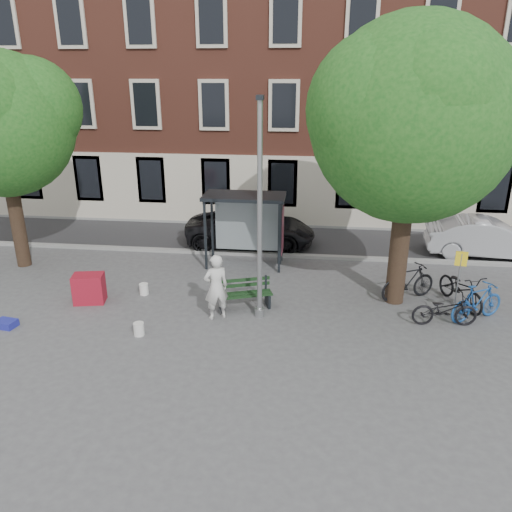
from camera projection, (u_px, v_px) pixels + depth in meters
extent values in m
plane|color=#4C4C4F|center=(259.00, 316.00, 14.45)|extent=(90.00, 90.00, 0.00)
cube|color=#28282B|center=(278.00, 240.00, 20.96)|extent=(40.00, 4.00, 0.01)
cube|color=gray|center=(274.00, 255.00, 19.08)|extent=(40.00, 0.25, 0.12)
cube|color=gray|center=(282.00, 225.00, 22.80)|extent=(40.00, 0.25, 0.12)
cube|color=brown|center=(290.00, 64.00, 24.11)|extent=(30.00, 8.00, 14.00)
cylinder|color=#9EA0A3|center=(260.00, 216.00, 13.40)|extent=(0.14, 0.14, 6.00)
cylinder|color=#9EA0A3|center=(259.00, 312.00, 14.40)|extent=(0.28, 0.28, 0.24)
cube|color=#1E2328|center=(260.00, 97.00, 12.34)|extent=(0.18, 0.35, 0.12)
cylinder|color=black|center=(399.00, 249.00, 14.80)|extent=(0.56, 0.56, 3.40)
sphere|color=#195419|center=(413.00, 121.00, 13.51)|extent=(5.60, 5.60, 5.60)
sphere|color=#195419|center=(446.00, 101.00, 13.61)|extent=(3.92, 3.92, 3.92)
sphere|color=#195419|center=(385.00, 110.00, 13.22)|extent=(4.20, 4.20, 4.20)
sphere|color=#195419|center=(430.00, 99.00, 12.44)|extent=(3.64, 3.64, 3.64)
cylinder|color=black|center=(18.00, 223.00, 17.69)|extent=(0.48, 0.48, 3.20)
sphere|color=#195419|center=(1.00, 125.00, 16.51)|extent=(4.80, 4.80, 4.80)
sphere|color=#195419|center=(30.00, 108.00, 16.61)|extent=(3.36, 3.36, 3.36)
cube|color=#1E2328|center=(205.00, 236.00, 17.43)|extent=(0.08, 0.08, 2.50)
cube|color=#1E2328|center=(279.00, 239.00, 17.14)|extent=(0.08, 0.08, 2.50)
cube|color=#1E2328|center=(212.00, 226.00, 18.55)|extent=(0.08, 0.08, 2.50)
cube|color=#1E2328|center=(282.00, 228.00, 18.26)|extent=(0.08, 0.08, 2.50)
cube|color=#1E2328|center=(244.00, 196.00, 17.39)|extent=(2.85, 1.45, 0.12)
cube|color=#8C999E|center=(247.00, 224.00, 18.36)|extent=(2.34, 0.04, 2.00)
cube|color=#1E2328|center=(281.00, 230.00, 17.66)|extent=(0.12, 1.14, 2.12)
cube|color=#D84C19|center=(283.00, 230.00, 17.65)|extent=(0.02, 0.90, 1.62)
imported|color=silver|center=(216.00, 287.00, 14.01)|extent=(0.84, 0.74, 1.93)
cube|color=#1E2328|center=(221.00, 304.00, 14.73)|extent=(0.24, 0.51, 0.42)
cube|color=#1E2328|center=(268.00, 299.00, 15.01)|extent=(0.24, 0.51, 0.42)
cube|color=#183519|center=(246.00, 297.00, 14.63)|extent=(1.59, 0.65, 0.04)
cube|color=#183519|center=(245.00, 294.00, 14.79)|extent=(1.59, 0.65, 0.04)
cube|color=#183519|center=(244.00, 292.00, 14.94)|extent=(1.59, 0.65, 0.04)
cube|color=#183519|center=(243.00, 285.00, 14.96)|extent=(1.57, 0.59, 0.09)
cube|color=#183519|center=(243.00, 280.00, 14.91)|extent=(1.57, 0.59, 0.09)
imported|color=black|center=(445.00, 310.00, 13.77)|extent=(1.83, 0.77, 0.94)
imported|color=#1C4E9C|center=(477.00, 302.00, 14.04)|extent=(1.85, 1.37, 1.11)
imported|color=black|center=(461.00, 289.00, 14.94)|extent=(1.43, 2.18, 1.08)
imported|color=black|center=(408.00, 282.00, 15.33)|extent=(1.95, 1.40, 1.15)
imported|color=black|center=(251.00, 228.00, 20.07)|extent=(5.25, 2.60, 1.43)
imported|color=#B7B9BF|center=(487.00, 238.00, 18.87)|extent=(4.55, 1.89, 1.47)
cube|color=maroon|center=(89.00, 288.00, 15.17)|extent=(1.00, 0.76, 0.90)
cube|color=#212597|center=(6.00, 324.00, 13.79)|extent=(0.61, 0.48, 0.20)
cylinder|color=silver|center=(139.00, 329.00, 13.34)|extent=(0.29, 0.29, 0.36)
cylinder|color=white|center=(91.00, 298.00, 15.14)|extent=(0.32, 0.32, 0.36)
cylinder|color=white|center=(144.00, 289.00, 15.79)|extent=(0.35, 0.35, 0.36)
cylinder|color=#9EA0A3|center=(457.00, 284.00, 14.33)|extent=(0.04, 0.04, 1.84)
cube|color=yellow|center=(461.00, 259.00, 14.06)|extent=(0.33, 0.09, 0.43)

